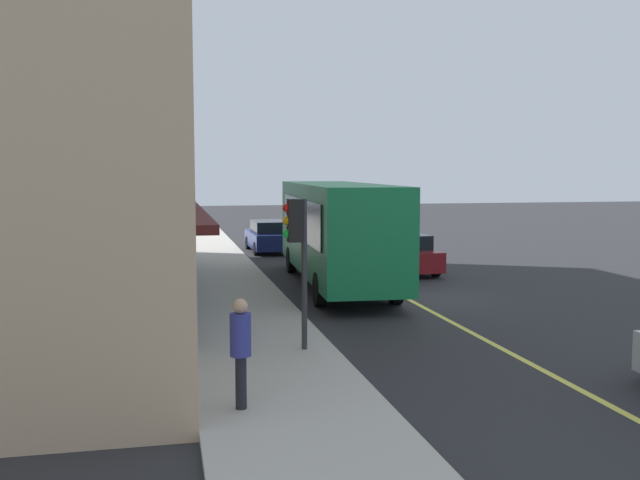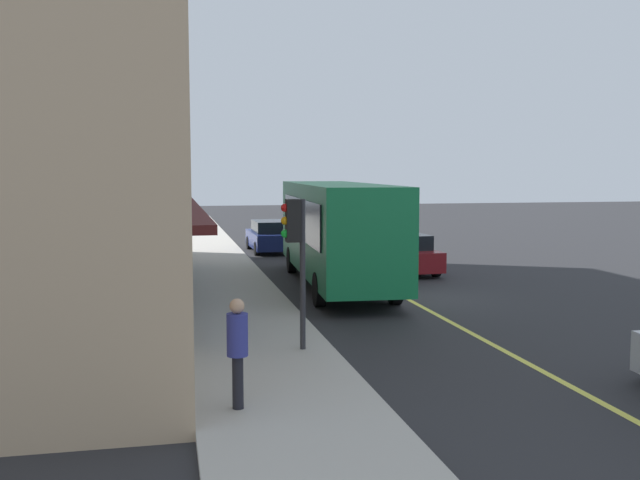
{
  "view_description": "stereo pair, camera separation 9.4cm",
  "coord_description": "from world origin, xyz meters",
  "px_view_note": "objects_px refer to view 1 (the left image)",
  "views": [
    {
      "loc": [
        -20.78,
        7.26,
        3.95
      ],
      "look_at": [
        2.79,
        2.14,
        1.6
      ],
      "focal_mm": 40.27,
      "sensor_mm": 36.0,
      "label": 1
    },
    {
      "loc": [
        -20.8,
        7.17,
        3.95
      ],
      "look_at": [
        2.79,
        2.14,
        1.6
      ],
      "focal_mm": 40.27,
      "sensor_mm": 36.0,
      "label": 2
    }
  ],
  "objects_px": {
    "traffic_light": "(297,238)",
    "pedestrian_at_corner": "(241,343)",
    "car_navy": "(269,237)",
    "bus": "(336,228)",
    "car_maroon": "(401,253)"
  },
  "relations": [
    {
      "from": "traffic_light",
      "to": "pedestrian_at_corner",
      "type": "xyz_separation_m",
      "value": [
        -3.57,
        1.57,
        -1.31
      ]
    },
    {
      "from": "traffic_light",
      "to": "car_navy",
      "type": "relative_size",
      "value": 0.74
    },
    {
      "from": "car_navy",
      "to": "traffic_light",
      "type": "bearing_deg",
      "value": 173.56
    },
    {
      "from": "car_navy",
      "to": "pedestrian_at_corner",
      "type": "relative_size",
      "value": 2.43
    },
    {
      "from": "car_navy",
      "to": "bus",
      "type": "bearing_deg",
      "value": -175.9
    },
    {
      "from": "bus",
      "to": "car_maroon",
      "type": "xyz_separation_m",
      "value": [
        2.66,
        -3.23,
        -1.24
      ]
    },
    {
      "from": "bus",
      "to": "pedestrian_at_corner",
      "type": "relative_size",
      "value": 6.31
    },
    {
      "from": "car_maroon",
      "to": "car_navy",
      "type": "bearing_deg",
      "value": 26.3
    },
    {
      "from": "bus",
      "to": "car_maroon",
      "type": "height_order",
      "value": "bus"
    },
    {
      "from": "bus",
      "to": "car_navy",
      "type": "relative_size",
      "value": 2.6
    },
    {
      "from": "traffic_light",
      "to": "car_navy",
      "type": "bearing_deg",
      "value": -6.44
    },
    {
      "from": "bus",
      "to": "pedestrian_at_corner",
      "type": "xyz_separation_m",
      "value": [
        -12.44,
        4.56,
        -0.76
      ]
    },
    {
      "from": "car_navy",
      "to": "pedestrian_at_corner",
      "type": "distance_m",
      "value": 23.51
    },
    {
      "from": "bus",
      "to": "car_maroon",
      "type": "relative_size",
      "value": 2.56
    },
    {
      "from": "traffic_light",
      "to": "car_maroon",
      "type": "bearing_deg",
      "value": -28.34
    }
  ]
}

